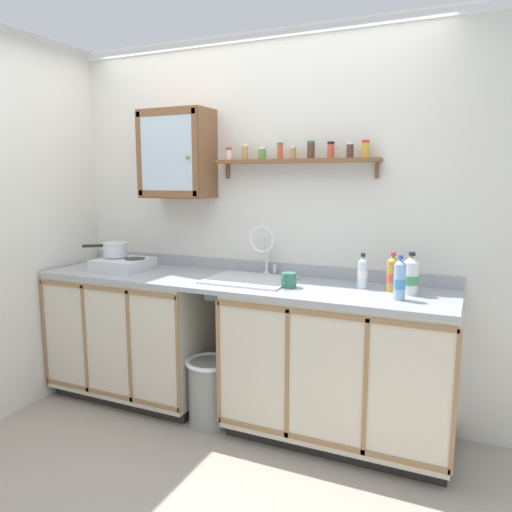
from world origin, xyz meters
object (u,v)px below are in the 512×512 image
Objects in this scene: bottle_water_blue_2 at (400,280)px; trash_bin at (210,391)px; wall_cabinet at (177,154)px; bottle_water_clear_1 at (363,273)px; bottle_opaque_white_0 at (411,276)px; sink at (251,281)px; mug at (288,280)px; saucepan at (115,249)px; bottle_juice_amber_3 at (392,274)px; hot_plate_stove at (123,264)px.

bottle_water_blue_2 is 1.42m from trash_bin.
bottle_water_clear_1 is at bearing -3.16° from wall_cabinet.
bottle_opaque_white_0 reaches higher than trash_bin.
sink is at bearing 46.02° from trash_bin.
trash_bin is at bearing -38.09° from wall_cabinet.
mug is (-0.41, -0.16, -0.05)m from bottle_water_clear_1.
saucepan is at bearing -178.76° from bottle_opaque_white_0.
bottle_water_clear_1 is 1.52m from wall_cabinet.
bottle_water_blue_2 is 1.76m from wall_cabinet.
sink is 0.32m from mug.
wall_cabinet reaches higher than bottle_opaque_white_0.
saucepan is 0.63× the size of trash_bin.
bottle_juice_amber_3 is at bearing 13.17° from trash_bin.
saucepan is 1.14× the size of bottle_opaque_white_0.
hot_plate_stove is 1.47× the size of bottle_opaque_white_0.
wall_cabinet reaches higher than hot_plate_stove.
saucepan reaches higher than hot_plate_stove.
trash_bin is at bearing -11.13° from saucepan.
bottle_opaque_white_0 is at bearing 1.24° from saucepan.
bottle_opaque_white_0 reaches higher than saucepan.
bottle_opaque_white_0 is at bearing 10.36° from trash_bin.
wall_cabinet reaches higher than trash_bin.
bottle_water_clear_1 is (1.70, 0.12, 0.05)m from hot_plate_stove.
bottle_water_blue_2 reaches higher than saucepan.
mug is (-0.59, -0.15, -0.06)m from bottle_juice_amber_3.
hot_plate_stove is 1.94m from bottle_water_blue_2.
bottle_water_clear_1 is at bearing 4.74° from sink.
mug reaches higher than hot_plate_stove.
wall_cabinet is 1.38× the size of trash_bin.
hot_plate_stove is at bearing 169.24° from trash_bin.
bottle_water_blue_2 is at bearing -8.40° from sink.
bottle_water_clear_1 is at bearing 2.98° from saucepan.
trash_bin is (0.79, -0.15, -0.75)m from hot_plate_stove.
bottle_juice_amber_3 is (-0.07, 0.19, -0.01)m from bottle_water_blue_2.
bottle_water_blue_2 reaches higher than bottle_opaque_white_0.
sink is at bearing 160.93° from mug.
wall_cabinet is (-1.52, 0.09, 0.72)m from bottle_juice_amber_3.
bottle_juice_amber_3 is at bearing 2.34° from saucepan.
bottle_water_blue_2 is at bearing -2.46° from hot_plate_stove.
saucepan is at bearing 177.20° from mug.
bottle_juice_amber_3 is (0.88, 0.05, 0.11)m from sink.
wall_cabinet is at bearing 27.97° from hot_plate_stove.
bottle_opaque_white_0 is 1.46m from trash_bin.
bottle_water_blue_2 is (0.95, -0.14, 0.12)m from sink.
bottle_water_clear_1 is 1.24m from trash_bin.
bottle_juice_amber_3 is 1.68m from wall_cabinet.
trash_bin is (-0.20, -0.21, -0.70)m from sink.
saucepan is (-1.08, -0.03, 0.15)m from sink.
bottle_opaque_white_0 is 0.11m from bottle_juice_amber_3.
wall_cabinet is (-0.93, 0.23, 0.77)m from mug.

